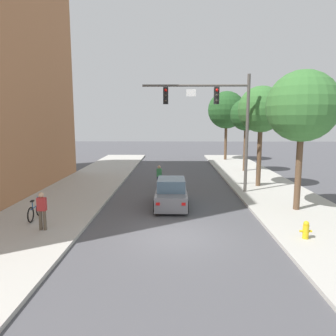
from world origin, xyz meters
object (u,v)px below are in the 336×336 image
(bicycle_leaning, at_px, (35,211))
(street_tree_farthest, at_px, (226,110))
(street_tree_third, at_px, (246,115))
(pedestrian_sidewalk_left_walker, at_px, (42,209))
(traffic_signal_mast, at_px, (218,111))
(street_tree_nearest, at_px, (302,107))
(car_lead_grey, at_px, (171,194))
(pedestrian_crossing_road, at_px, (159,176))
(fire_hydrant, at_px, (306,230))
(street_tree_second, at_px, (261,110))

(bicycle_leaning, xyz_separation_m, street_tree_farthest, (12.70, 23.41, 5.43))
(street_tree_third, height_order, street_tree_farthest, street_tree_farthest)
(pedestrian_sidewalk_left_walker, height_order, bicycle_leaning, pedestrian_sidewalk_left_walker)
(traffic_signal_mast, xyz_separation_m, street_tree_third, (3.81, 8.83, -0.10))
(pedestrian_sidewalk_left_walker, relative_size, street_tree_third, 0.25)
(street_tree_nearest, xyz_separation_m, street_tree_third, (0.11, 12.98, -0.21))
(street_tree_third, bearing_deg, car_lead_grey, -119.26)
(pedestrian_sidewalk_left_walker, distance_m, pedestrian_crossing_road, 10.26)
(street_tree_nearest, bearing_deg, traffic_signal_mast, 131.68)
(traffic_signal_mast, xyz_separation_m, pedestrian_crossing_road, (-3.80, 1.61, -4.44))
(pedestrian_crossing_road, distance_m, bicycle_leaning, 9.48)
(street_tree_nearest, relative_size, street_tree_farthest, 0.89)
(car_lead_grey, height_order, street_tree_third, street_tree_third)
(pedestrian_sidewalk_left_walker, distance_m, street_tree_farthest, 27.96)
(car_lead_grey, distance_m, street_tree_third, 14.46)
(fire_hydrant, bearing_deg, bicycle_leaning, 169.03)
(traffic_signal_mast, height_order, street_tree_third, traffic_signal_mast)
(fire_hydrant, distance_m, street_tree_farthest, 26.29)
(traffic_signal_mast, height_order, pedestrian_crossing_road, traffic_signal_mast)
(fire_hydrant, relative_size, street_tree_second, 0.10)
(pedestrian_crossing_road, xyz_separation_m, street_tree_farthest, (7.18, 15.71, 5.06))
(car_lead_grey, height_order, pedestrian_crossing_road, pedestrian_crossing_road)
(pedestrian_crossing_road, xyz_separation_m, street_tree_second, (7.07, 0.30, 4.59))
(street_tree_nearest, xyz_separation_m, street_tree_second, (-0.43, 6.06, 0.04))
(pedestrian_sidewalk_left_walker, height_order, street_tree_third, street_tree_third)
(bicycle_leaning, bearing_deg, street_tree_farthest, 61.53)
(bicycle_leaning, bearing_deg, pedestrian_crossing_road, 54.36)
(street_tree_farthest, bearing_deg, pedestrian_crossing_road, -114.55)
(pedestrian_sidewalk_left_walker, bearing_deg, street_tree_second, 39.30)
(traffic_signal_mast, distance_m, car_lead_grey, 6.30)
(traffic_signal_mast, distance_m, pedestrian_sidewalk_left_walker, 12.06)
(car_lead_grey, height_order, pedestrian_sidewalk_left_walker, pedestrian_sidewalk_left_walker)
(traffic_signal_mast, height_order, fire_hydrant, traffic_signal_mast)
(traffic_signal_mast, distance_m, street_tree_third, 9.62)
(pedestrian_sidewalk_left_walker, relative_size, bicycle_leaning, 0.93)
(pedestrian_crossing_road, distance_m, street_tree_third, 11.35)
(pedestrian_crossing_road, bearing_deg, street_tree_farthest, 65.45)
(pedestrian_crossing_road, relative_size, bicycle_leaning, 0.93)
(traffic_signal_mast, xyz_separation_m, street_tree_second, (3.26, 1.91, 0.15))
(pedestrian_crossing_road, bearing_deg, fire_hydrant, -57.90)
(pedestrian_sidewalk_left_walker, xyz_separation_m, street_tree_farthest, (11.71, 24.91, 4.91))
(traffic_signal_mast, relative_size, street_tree_third, 1.13)
(traffic_signal_mast, xyz_separation_m, street_tree_nearest, (3.70, -4.15, 0.11))
(bicycle_leaning, height_order, street_tree_third, street_tree_third)
(car_lead_grey, xyz_separation_m, street_tree_second, (6.17, 5.06, 4.78))
(pedestrian_crossing_road, bearing_deg, street_tree_second, 2.41)
(fire_hydrant, relative_size, street_tree_nearest, 0.10)
(street_tree_third, bearing_deg, street_tree_second, -94.49)
(pedestrian_crossing_road, xyz_separation_m, fire_hydrant, (6.27, -9.99, -0.41))
(traffic_signal_mast, bearing_deg, fire_hydrant, -73.61)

